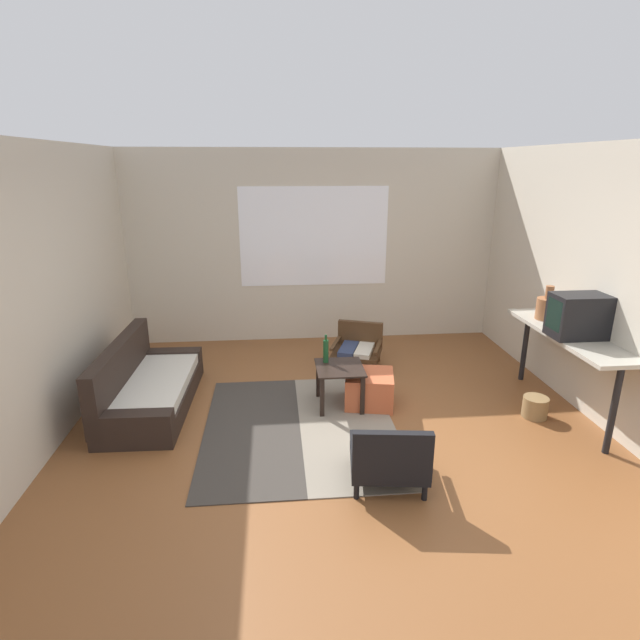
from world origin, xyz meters
The scene contains 15 objects.
ground_plane centered at (0.00, 0.00, 0.00)m, with size 7.80×7.80×0.00m, color brown.
far_wall_with_window centered at (0.00, 3.06, 1.35)m, with size 5.60×0.13×2.70m.
side_wall_right centered at (2.66, 0.30, 1.35)m, with size 0.12×6.60×2.70m, color beige.
side_wall_left centered at (-2.66, 0.30, 1.35)m, with size 0.12×6.60×2.70m, color beige.
area_rug centered at (-0.36, 0.37, 0.01)m, with size 1.87×2.23×0.01m.
couch centered at (-1.96, 0.97, 0.22)m, with size 0.81×1.80×0.72m.
coffee_table centered at (0.09, 0.80, 0.35)m, with size 0.50×0.54×0.45m.
armchair_by_window centered at (0.47, 1.93, 0.25)m, with size 0.74×0.72×0.52m.
armchair_striped_foreground centered at (0.30, -0.63, 0.25)m, with size 0.68×0.65×0.59m.
ottoman_orange centered at (0.41, 0.81, 0.18)m, with size 0.50×0.50×0.35m, color #BC5633.
console_shelf centered at (2.37, 0.47, 0.79)m, with size 0.48×1.73×0.87m.
crt_television centered at (2.36, 0.34, 1.09)m, with size 0.54×0.32×0.43m.
clay_vase centered at (2.37, 0.92, 1.00)m, with size 0.23×0.23×0.37m.
glass_bottle centered at (-0.04, 0.95, 0.58)m, with size 0.06×0.06×0.31m.
wicker_basket centered at (2.06, 0.37, 0.11)m, with size 0.25×0.25×0.22m, color olive.
Camera 1 is at (-0.57, -4.01, 2.50)m, focal length 27.98 mm.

